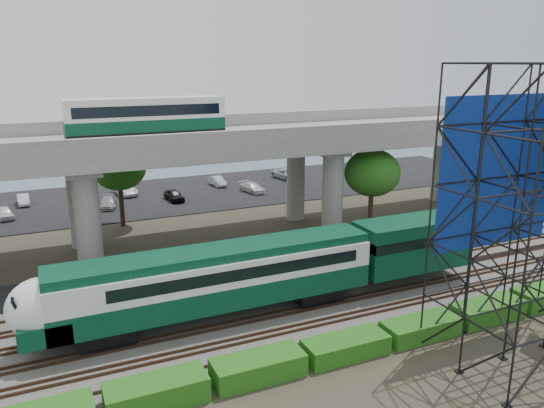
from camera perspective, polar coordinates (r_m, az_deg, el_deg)
name	(u,v)px	position (r m, az deg, el deg)	size (l,w,h in m)	color
ground	(292,324)	(32.30, 2.20, -12.74)	(140.00, 140.00, 0.00)	#474233
ballast_bed	(278,308)	(33.86, 0.67, -11.16)	(90.00, 12.00, 0.20)	slate
service_road	(232,264)	(41.09, -4.36, -6.42)	(90.00, 5.00, 0.08)	black
parking_lot	(162,195)	(62.72, -11.74, 0.90)	(90.00, 18.00, 0.08)	black
harbor_water	(129,163)	(83.89, -15.11, 4.23)	(140.00, 40.00, 0.03)	#3F4F67
rail_tracks	(278,306)	(33.78, 0.67, -10.89)	(90.00, 9.52, 0.16)	#472D1E
commuter_train	(252,271)	(32.08, -2.19, -7.27)	(29.30, 3.06, 4.30)	black
overpass	(203,148)	(43.90, -7.48, 5.97)	(80.00, 12.00, 12.40)	#9E9B93
scaffold_tower	(542,219)	(29.69, 27.05, -1.44)	(9.36, 6.36, 15.00)	black
hedge_strip	(346,346)	(29.20, 7.93, -14.88)	(34.60, 1.80, 1.20)	#1B5513
trees	(151,184)	(43.53, -12.87, 2.10)	(40.94, 16.94, 7.69)	#382314
suv	(81,277)	(38.71, -19.81, -7.40)	(2.58, 5.60, 1.56)	black
parked_cars	(177,189)	(62.83, -10.16, 1.61)	(35.90, 9.59, 1.30)	silver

